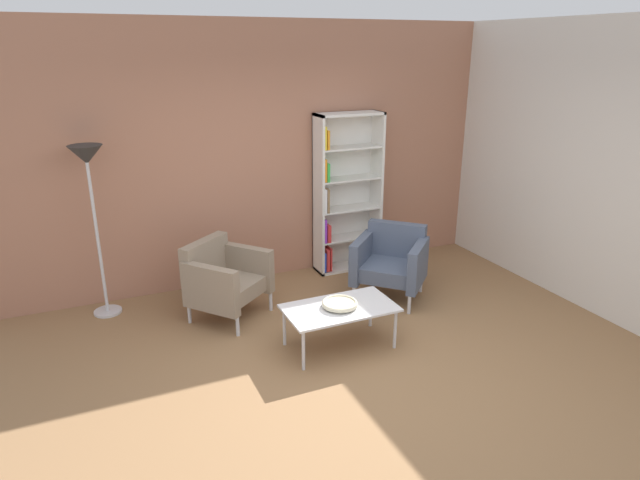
% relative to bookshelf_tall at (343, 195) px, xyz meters
% --- Properties ---
extents(ground_plane, '(8.32, 8.32, 0.00)m').
position_rel_bookshelf_tall_xyz_m(ground_plane, '(-0.97, -2.26, -0.93)').
color(ground_plane, olive).
extents(brick_back_panel, '(6.40, 0.12, 2.90)m').
position_rel_bookshelf_tall_xyz_m(brick_back_panel, '(-0.97, 0.20, 0.52)').
color(brick_back_panel, '#A87056').
rests_on(brick_back_panel, ground_plane).
extents(plaster_right_partition, '(0.12, 5.20, 2.90)m').
position_rel_bookshelf_tall_xyz_m(plaster_right_partition, '(1.89, -1.66, 0.52)').
color(plaster_right_partition, silver).
rests_on(plaster_right_partition, ground_plane).
extents(bookshelf_tall, '(0.80, 0.30, 1.90)m').
position_rel_bookshelf_tall_xyz_m(bookshelf_tall, '(0.00, 0.00, 0.00)').
color(bookshelf_tall, silver).
rests_on(bookshelf_tall, ground_plane).
extents(coffee_table_low, '(1.00, 0.56, 0.40)m').
position_rel_bookshelf_tall_xyz_m(coffee_table_low, '(-0.87, -1.72, -0.56)').
color(coffee_table_low, silver).
rests_on(coffee_table_low, ground_plane).
extents(decorative_bowl, '(0.32, 0.32, 0.05)m').
position_rel_bookshelf_tall_xyz_m(decorative_bowl, '(-0.87, -1.72, -0.49)').
color(decorative_bowl, beige).
rests_on(decorative_bowl, coffee_table_low).
extents(armchair_spare_guest, '(0.95, 0.94, 0.78)m').
position_rel_bookshelf_tall_xyz_m(armchair_spare_guest, '(-1.66, -0.68, -0.51)').
color(armchair_spare_guest, gray).
rests_on(armchair_spare_guest, ground_plane).
extents(armchair_by_bookshelf, '(0.95, 0.95, 0.78)m').
position_rel_bookshelf_tall_xyz_m(armchair_by_bookshelf, '(0.12, -0.96, -0.51)').
color(armchair_by_bookshelf, '#4C566B').
rests_on(armchair_by_bookshelf, ground_plane).
extents(floor_lamp_torchiere, '(0.32, 0.32, 1.74)m').
position_rel_bookshelf_tall_xyz_m(floor_lamp_torchiere, '(-2.77, -0.13, 0.52)').
color(floor_lamp_torchiere, silver).
rests_on(floor_lamp_torchiere, ground_plane).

